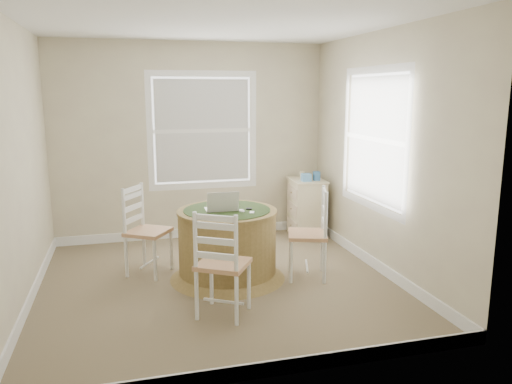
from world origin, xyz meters
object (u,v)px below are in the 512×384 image
object	(u,v)px
chair_near	(223,264)
chair_right	(307,234)
chair_left	(148,231)
laptop	(221,208)
corner_chest	(306,207)
round_table	(227,241)

from	to	relation	value
chair_near	chair_right	size ratio (longest dim) A/B	1.00
chair_left	laptop	xyz separation A→B (m)	(0.74, -0.37, 0.30)
chair_near	chair_right	bearing A→B (deg)	-115.42
chair_right	chair_left	bearing A→B (deg)	-90.59
chair_left	corner_chest	size ratio (longest dim) A/B	1.21
round_table	chair_right	bearing A→B (deg)	5.34
chair_left	chair_near	xyz separation A→B (m)	(0.58, -1.22, 0.00)
chair_left	corner_chest	distance (m)	2.38
chair_near	chair_left	bearing A→B (deg)	-32.94
chair_left	chair_right	world-z (taller)	same
chair_left	laptop	distance (m)	0.88
round_table	laptop	size ratio (longest dim) A/B	3.66
chair_left	laptop	size ratio (longest dim) A/B	2.83
chair_left	chair_near	world-z (taller)	same
chair_near	corner_chest	xyz separation A→B (m)	(1.60, 2.17, -0.08)
chair_right	laptop	bearing A→B (deg)	-83.31
corner_chest	laptop	bearing A→B (deg)	-133.85
chair_right	chair_near	bearing A→B (deg)	-39.07
laptop	corner_chest	distance (m)	1.99
round_table	corner_chest	world-z (taller)	corner_chest
corner_chest	chair_right	bearing A→B (deg)	-106.61
round_table	chair_near	distance (m)	0.90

